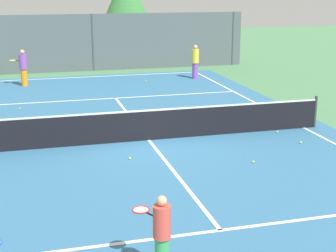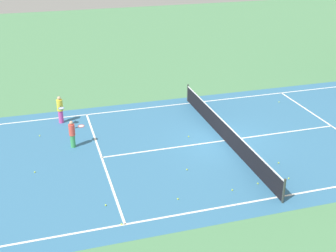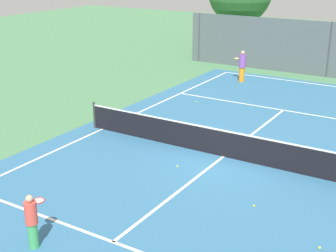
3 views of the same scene
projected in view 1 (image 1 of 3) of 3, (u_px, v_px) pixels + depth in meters
ground_plane at (149, 140)px, 16.21m from camera, size 80.00×80.00×0.00m
court_surface at (149, 140)px, 16.20m from camera, size 13.00×25.00×0.01m
tennis_net at (149, 125)px, 16.07m from camera, size 11.90×0.10×1.10m
perimeter_fence at (93, 43)px, 28.79m from camera, size 18.00×0.12×3.20m
player_0 at (23, 67)px, 24.64m from camera, size 0.90×0.76×1.76m
player_1 at (161, 233)px, 8.59m from camera, size 0.63×0.87×1.43m
player_2 at (195, 61)px, 26.58m from camera, size 0.38×0.38×1.76m
tennis_ball_2 at (20, 109)px, 20.19m from camera, size 0.07×0.07×0.07m
tennis_ball_3 at (253, 162)px, 14.12m from camera, size 0.07×0.07×0.07m
tennis_ball_5 at (258, 121)px, 18.40m from camera, size 0.07×0.07×0.07m
tennis_ball_7 at (219, 121)px, 18.31m from camera, size 0.07×0.07×0.07m
tennis_ball_8 at (301, 142)px, 15.86m from camera, size 0.07×0.07×0.07m
tennis_ball_9 at (277, 132)px, 17.00m from camera, size 0.07×0.07×0.07m
tennis_ball_11 at (130, 158)px, 14.42m from camera, size 0.07×0.07×0.07m
tennis_ball_12 at (146, 81)px, 25.94m from camera, size 0.07×0.07×0.07m
tennis_ball_13 at (151, 133)px, 16.81m from camera, size 0.07×0.07×0.07m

